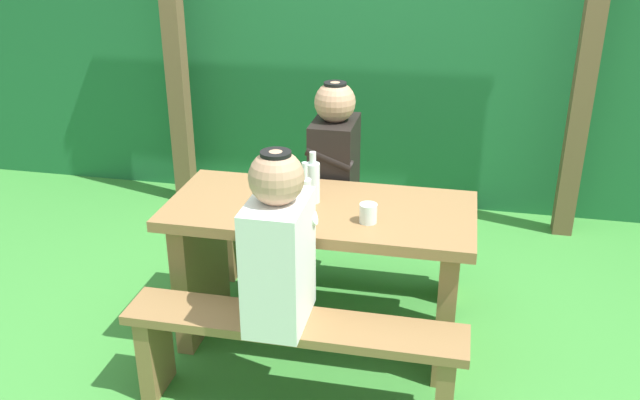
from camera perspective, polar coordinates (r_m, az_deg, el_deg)
name	(u,v)px	position (r m, az deg, el deg)	size (l,w,h in m)	color
ground_plane	(320,337)	(3.45, 0.00, -11.36)	(12.00, 12.00, 0.00)	#3B8735
hedge_backdrop	(381,76)	(5.10, 5.14, 10.30)	(6.40, 0.89, 1.61)	#1E6233
pergola_post_left	(175,56)	(4.74, -12.00, 11.70)	(0.12, 0.12, 2.07)	brown
pergola_post_right	(585,75)	(4.40, 21.31, 9.72)	(0.12, 0.12, 2.07)	brown
picnic_table	(320,250)	(3.20, 0.00, -4.19)	(1.40, 0.64, 0.71)	olive
bench_near	(293,346)	(2.85, -2.24, -12.10)	(1.40, 0.24, 0.44)	olive
bench_far	(340,234)	(3.73, 1.67, -2.84)	(1.40, 0.24, 0.44)	olive
person_white_shirt	(278,246)	(2.63, -3.49, -3.83)	(0.25, 0.35, 0.72)	white
person_black_coat	(334,155)	(3.55, 1.21, 3.77)	(0.25, 0.35, 0.72)	black
drinking_glass	(368,213)	(2.93, 4.05, -1.11)	(0.08, 0.08, 0.08)	silver
bottle_left	(313,181)	(3.10, -0.60, 1.57)	(0.06, 0.06, 0.24)	silver
bottle_right	(305,193)	(3.01, -1.27, 0.56)	(0.06, 0.06, 0.23)	silver
cell_phone	(272,189)	(3.27, -4.03, 0.93)	(0.07, 0.14, 0.01)	silver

